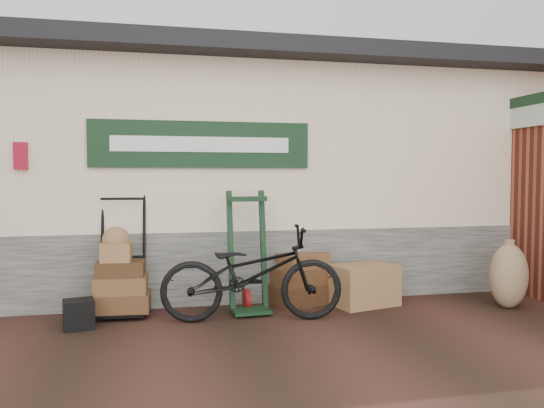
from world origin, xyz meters
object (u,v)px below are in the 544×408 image
at_px(suitcase_stack, 301,278).
at_px(black_trunk, 79,314).
at_px(porter_trolley, 123,248).
at_px(wicker_hamper, 364,285).
at_px(green_barrow, 248,252).
at_px(bicycle, 252,269).

bearing_deg(suitcase_stack, black_trunk, -168.04).
distance_m(porter_trolley, wicker_hamper, 2.90).
distance_m(green_barrow, bicycle, 0.40).
bearing_deg(green_barrow, suitcase_stack, 15.15).
bearing_deg(black_trunk, suitcase_stack, 11.96).
distance_m(porter_trolley, suitcase_stack, 2.16).
xyz_separation_m(green_barrow, wicker_hamper, (1.44, 0.03, -0.45)).
distance_m(black_trunk, bicycle, 1.85).
bearing_deg(wicker_hamper, bicycle, -164.56).
bearing_deg(black_trunk, green_barrow, 8.99).
relative_size(black_trunk, bicycle, 0.15).
height_order(suitcase_stack, bicycle, bicycle).
height_order(porter_trolley, black_trunk, porter_trolley).
bearing_deg(bicycle, green_barrow, 3.04).
relative_size(suitcase_stack, black_trunk, 2.38).
distance_m(green_barrow, black_trunk, 1.93).
bearing_deg(porter_trolley, wicker_hamper, -0.93).
relative_size(wicker_hamper, black_trunk, 2.52).
relative_size(green_barrow, suitcase_stack, 1.95).
xyz_separation_m(porter_trolley, wicker_hamper, (2.85, -0.22, -0.51)).
xyz_separation_m(porter_trolley, bicycle, (1.39, -0.62, -0.18)).
bearing_deg(green_barrow, porter_trolley, 165.89).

